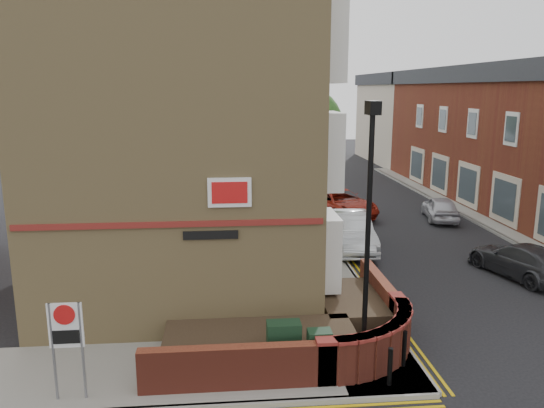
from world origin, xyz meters
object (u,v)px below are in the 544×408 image
at_px(lamppost, 368,238).
at_px(silver_car_near, 349,231).
at_px(zone_sign, 66,333).
at_px(utility_cabinet_large, 284,346).

bearing_deg(lamppost, silver_car_near, 78.60).
bearing_deg(zone_sign, silver_car_near, 51.01).
xyz_separation_m(lamppost, silver_car_near, (2.00, 9.92, -2.57)).
bearing_deg(lamppost, utility_cabinet_large, 176.99).
height_order(lamppost, zone_sign, lamppost).
bearing_deg(lamppost, zone_sign, -173.93).
bearing_deg(silver_car_near, zone_sign, -125.90).
distance_m(lamppost, silver_car_near, 10.44).
distance_m(utility_cabinet_large, silver_car_near, 10.57).
height_order(lamppost, utility_cabinet_large, lamppost).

